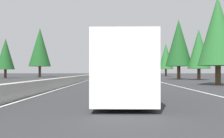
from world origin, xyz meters
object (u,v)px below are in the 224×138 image
sign_gantry_overhead (120,55)px  conifer_right_mid (179,43)px  sedan_far_center (117,74)px  pickup_far_left (109,73)px  sedan_distant_b (118,78)px  conifer_left_mid (40,47)px  conifer_right_distant (154,58)px  bus_near_right (121,68)px  conifer_right_far (166,56)px  conifer_right_near (199,49)px  conifer_right_foreground (218,31)px  box_truck_near_center (104,71)px  sedan_mid_center (126,74)px  conifer_left_near (5,54)px

sign_gantry_overhead → conifer_right_mid: (-2.43, -11.47, 2.14)m
sedan_far_center → conifer_right_mid: conifer_right_mid is taller
pickup_far_left → sedan_far_center: bearing=-170.5°
sedan_distant_b → pickup_far_left: bearing=2.8°
pickup_far_left → conifer_left_mid: 46.42m
conifer_right_mid → conifer_left_mid: (18.64, 33.42, 1.08)m
conifer_right_distant → pickup_far_left: bearing=100.1°
bus_near_right → conifer_right_mid: conifer_right_mid is taller
sedan_far_center → conifer_right_far: (-5.90, -15.92, 5.88)m
bus_near_right → conifer_right_near: size_ratio=1.22×
bus_near_right → sedan_distant_b: 19.49m
sign_gantry_overhead → conifer_left_mid: conifer_left_mid is taller
conifer_right_foreground → conifer_right_far: conifer_right_far is taller
conifer_right_distant → box_truck_near_center: bearing=153.6°
conifer_right_foreground → conifer_right_mid: bearing=-2.6°
conifer_right_foreground → conifer_left_mid: (39.53, 32.45, 2.21)m
bus_near_right → conifer_right_distant: 100.33m
sign_gantry_overhead → sedan_distant_b: bearing=177.9°
sedan_distant_b → pickup_far_left: (75.47, 3.71, 0.23)m
sedan_far_center → conifer_right_foreground: (-58.89, -10.99, 5.36)m
sedan_mid_center → conifer_right_distant: conifer_right_distant is taller
conifer_right_mid → conifer_left_mid: size_ratio=0.87×
conifer_left_near → conifer_right_foreground: bearing=-128.1°
conifer_left_near → sedan_far_center: bearing=-41.6°
conifer_right_mid → conifer_left_mid: 38.28m
conifer_right_near → conifer_right_distant: bearing=-1.8°
bus_near_right → conifer_right_foreground: conifer_right_foreground is taller
sedan_far_center → conifer_left_near: (-29.65, 26.30, 4.98)m
box_truck_near_center → conifer_left_mid: (-3.76, 17.62, 6.65)m
sedan_distant_b → pickup_far_left: size_ratio=0.79×
box_truck_near_center → bus_near_right: bearing=-176.1°
sign_gantry_overhead → conifer_right_foreground: bearing=-155.8°
sign_gantry_overhead → conifer_left_near: conifer_left_near is taller
bus_near_right → conifer_left_mid: 57.18m
sedan_mid_center → conifer_left_mid: (-37.34, 25.12, 7.57)m
sedan_mid_center → conifer_right_foreground: bearing=-174.5°
conifer_right_far → bus_near_right: bearing=166.4°
conifer_right_mid → conifer_right_far: 32.34m
box_truck_near_center → sedan_far_center: 16.09m
bus_near_right → conifer_right_foreground: size_ratio=1.16×
sedan_distant_b → conifer_left_near: size_ratio=0.47×
sedan_far_center → conifer_right_far: size_ratio=0.41×
sedan_distant_b → sign_gantry_overhead: bearing=-2.1°
conifer_right_near → sedan_distant_b: bearing=128.1°
conifer_right_mid → conifer_right_far: conifer_right_mid is taller
sedan_distant_b → conifer_right_near: bearing=-51.9°
sedan_mid_center → conifer_left_near: conifer_left_near is taller
bus_near_right → box_truck_near_center: 56.50m
sedan_mid_center → conifer_right_mid: (-55.98, -8.30, 6.50)m
sedan_distant_b → conifer_right_mid: 19.98m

